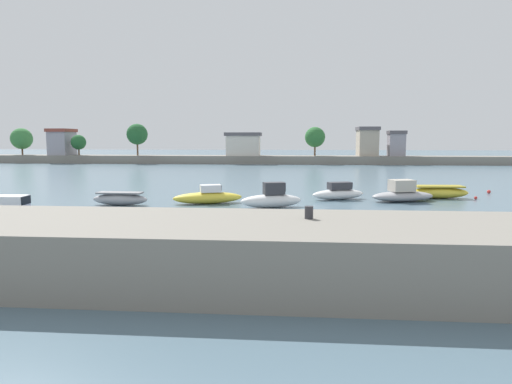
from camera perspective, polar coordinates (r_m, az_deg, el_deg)
ground_plane at (r=23.94m, az=-8.30°, el=-5.72°), size 400.00×400.00×0.00m
seawall_embankment at (r=16.93m, az=-13.91°, el=-7.19°), size 78.73×6.04×2.23m
mooring_bollard at (r=16.56m, az=6.76°, el=-2.60°), size 0.31×0.31×0.46m
moored_boat_0 at (r=33.27m, az=-28.39°, el=-2.05°), size 5.30×2.41×1.48m
moored_boat_1 at (r=36.63m, az=-16.93°, el=-0.84°), size 4.42×1.37×1.03m
moored_boat_2 at (r=36.09m, az=-6.12°, el=-0.62°), size 5.76×3.20×1.51m
moored_boat_3 at (r=33.80m, az=2.01°, el=-0.89°), size 4.93×2.81×1.91m
moored_boat_4 at (r=38.95m, az=10.46°, el=-0.12°), size 4.92×3.00×1.49m
moored_boat_5 at (r=39.04m, az=18.17°, el=-0.24°), size 5.69×3.38×1.81m
moored_boat_6 at (r=42.27m, az=22.24°, el=-0.02°), size 5.12×1.91×1.11m
mooring_buoy_1 at (r=24.72m, az=7.06°, el=-4.88°), size 0.35×0.35×0.35m
mooring_buoy_2 at (r=42.77m, az=26.20°, el=-0.68°), size 0.27×0.27×0.27m
mooring_buoy_3 at (r=37.28m, az=-0.29°, el=-0.94°), size 0.31×0.31×0.31m
mooring_buoy_4 at (r=48.00m, az=27.54°, el=0.03°), size 0.34×0.34×0.34m
distant_shoreline at (r=95.78m, az=-1.73°, el=5.07°), size 123.28×7.42×8.46m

